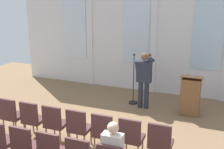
{
  "coord_description": "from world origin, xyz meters",
  "views": [
    {
      "loc": [
        2.84,
        -4.47,
        3.49
      ],
      "look_at": [
        0.21,
        2.27,
        1.32
      ],
      "focal_mm": 48.06,
      "sensor_mm": 36.0,
      "label": 1
    }
  ],
  "objects_px": {
    "lectern": "(190,96)",
    "chair_r0_c4": "(104,131)",
    "chair_r0_c3": "(79,126)",
    "chair_r1_c2": "(25,144)",
    "speaker": "(144,77)",
    "chair_r1_c1": "(0,139)",
    "mic_stand": "(133,93)",
    "chair_r0_c5": "(131,136)",
    "chair_r0_c0": "(11,114)",
    "chair_r0_c2": "(55,122)",
    "chair_r0_c1": "(32,117)",
    "chair_r0_c6": "(160,141)"
  },
  "relations": [
    {
      "from": "mic_stand",
      "to": "chair_r0_c5",
      "type": "relative_size",
      "value": 1.65
    },
    {
      "from": "lectern",
      "to": "chair_r1_c1",
      "type": "distance_m",
      "value": 5.02
    },
    {
      "from": "chair_r0_c0",
      "to": "chair_r0_c4",
      "type": "distance_m",
      "value": 2.41
    },
    {
      "from": "chair_r0_c1",
      "to": "chair_r0_c0",
      "type": "bearing_deg",
      "value": 180.0
    },
    {
      "from": "mic_stand",
      "to": "speaker",
      "type": "bearing_deg",
      "value": -29.95
    },
    {
      "from": "speaker",
      "to": "chair_r0_c4",
      "type": "relative_size",
      "value": 1.76
    },
    {
      "from": "chair_r0_c4",
      "to": "chair_r0_c0",
      "type": "bearing_deg",
      "value": 180.0
    },
    {
      "from": "chair_r0_c1",
      "to": "chair_r0_c6",
      "type": "height_order",
      "value": "same"
    },
    {
      "from": "chair_r0_c3",
      "to": "lectern",
      "type": "bearing_deg",
      "value": 53.32
    },
    {
      "from": "chair_r0_c2",
      "to": "chair_r0_c3",
      "type": "bearing_deg",
      "value": 0.0
    },
    {
      "from": "chair_r0_c3",
      "to": "chair_r0_c6",
      "type": "relative_size",
      "value": 1.0
    },
    {
      "from": "chair_r0_c5",
      "to": "chair_r1_c1",
      "type": "relative_size",
      "value": 1.0
    },
    {
      "from": "chair_r0_c4",
      "to": "chair_r1_c2",
      "type": "xyz_separation_m",
      "value": [
        -1.21,
        -1.08,
        0.0
      ]
    },
    {
      "from": "lectern",
      "to": "chair_r0_c5",
      "type": "distance_m",
      "value": 2.87
    },
    {
      "from": "chair_r0_c5",
      "to": "chair_r1_c1",
      "type": "bearing_deg",
      "value": -155.94
    },
    {
      "from": "lectern",
      "to": "chair_r0_c4",
      "type": "xyz_separation_m",
      "value": [
        -1.44,
        -2.75,
        -0.02
      ]
    },
    {
      "from": "chair_r0_c4",
      "to": "chair_r0_c5",
      "type": "relative_size",
      "value": 1.0
    },
    {
      "from": "chair_r1_c1",
      "to": "chair_r0_c5",
      "type": "bearing_deg",
      "value": 24.06
    },
    {
      "from": "speaker",
      "to": "chair_r0_c0",
      "type": "height_order",
      "value": "speaker"
    },
    {
      "from": "lectern",
      "to": "chair_r0_c0",
      "type": "bearing_deg",
      "value": -144.53
    },
    {
      "from": "mic_stand",
      "to": "chair_r0_c0",
      "type": "height_order",
      "value": "mic_stand"
    },
    {
      "from": "lectern",
      "to": "chair_r1_c1",
      "type": "relative_size",
      "value": 1.23
    },
    {
      "from": "chair_r0_c0",
      "to": "chair_r0_c1",
      "type": "bearing_deg",
      "value": 0.0
    },
    {
      "from": "chair_r0_c0",
      "to": "chair_r0_c1",
      "type": "relative_size",
      "value": 1.0
    },
    {
      "from": "chair_r0_c3",
      "to": "chair_r0_c5",
      "type": "bearing_deg",
      "value": 0.0
    },
    {
      "from": "chair_r0_c3",
      "to": "mic_stand",
      "type": "bearing_deg",
      "value": 83.68
    },
    {
      "from": "chair_r0_c3",
      "to": "chair_r1_c1",
      "type": "distance_m",
      "value": 1.62
    },
    {
      "from": "chair_r1_c2",
      "to": "mic_stand",
      "type": "bearing_deg",
      "value": 77.02
    },
    {
      "from": "mic_stand",
      "to": "chair_r1_c2",
      "type": "bearing_deg",
      "value": -102.98
    },
    {
      "from": "lectern",
      "to": "chair_r1_c2",
      "type": "bearing_deg",
      "value": -124.71
    },
    {
      "from": "lectern",
      "to": "chair_r0_c5",
      "type": "height_order",
      "value": "lectern"
    },
    {
      "from": "chair_r0_c0",
      "to": "chair_r0_c2",
      "type": "distance_m",
      "value": 1.21
    },
    {
      "from": "chair_r0_c6",
      "to": "chair_r0_c3",
      "type": "bearing_deg",
      "value": 180.0
    },
    {
      "from": "speaker",
      "to": "mic_stand",
      "type": "distance_m",
      "value": 0.76
    },
    {
      "from": "chair_r0_c4",
      "to": "chair_r1_c1",
      "type": "bearing_deg",
      "value": -149.23
    },
    {
      "from": "mic_stand",
      "to": "chair_r0_c3",
      "type": "xyz_separation_m",
      "value": [
        -0.33,
        -2.96,
        0.2
      ]
    },
    {
      "from": "chair_r0_c4",
      "to": "chair_r1_c1",
      "type": "height_order",
      "value": "same"
    },
    {
      "from": "speaker",
      "to": "lectern",
      "type": "bearing_deg",
      "value": 0.14
    },
    {
      "from": "speaker",
      "to": "chair_r1_c2",
      "type": "height_order",
      "value": "speaker"
    },
    {
      "from": "speaker",
      "to": "lectern",
      "type": "relative_size",
      "value": 1.42
    },
    {
      "from": "lectern",
      "to": "chair_r0_c0",
      "type": "distance_m",
      "value": 4.73
    },
    {
      "from": "speaker",
      "to": "chair_r0_c0",
      "type": "xyz_separation_m",
      "value": [
        -2.52,
        -2.74,
        -0.42
      ]
    },
    {
      "from": "lectern",
      "to": "chair_r1_c1",
      "type": "xyz_separation_m",
      "value": [
        -3.25,
        -3.82,
        -0.02
      ]
    },
    {
      "from": "chair_r0_c3",
      "to": "chair_r1_c2",
      "type": "distance_m",
      "value": 1.23
    },
    {
      "from": "chair_r1_c2",
      "to": "chair_r0_c2",
      "type": "bearing_deg",
      "value": 90.0
    },
    {
      "from": "speaker",
      "to": "chair_r0_c0",
      "type": "distance_m",
      "value": 3.75
    },
    {
      "from": "mic_stand",
      "to": "chair_r0_c1",
      "type": "xyz_separation_m",
      "value": [
        -1.53,
        -2.96,
        0.2
      ]
    },
    {
      "from": "chair_r0_c5",
      "to": "chair_r0_c6",
      "type": "bearing_deg",
      "value": 0.0
    },
    {
      "from": "chair_r0_c0",
      "to": "chair_r0_c1",
      "type": "xyz_separation_m",
      "value": [
        0.6,
        0.0,
        0.0
      ]
    },
    {
      "from": "chair_r1_c1",
      "to": "chair_r0_c1",
      "type": "bearing_deg",
      "value": 90.0
    }
  ]
}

